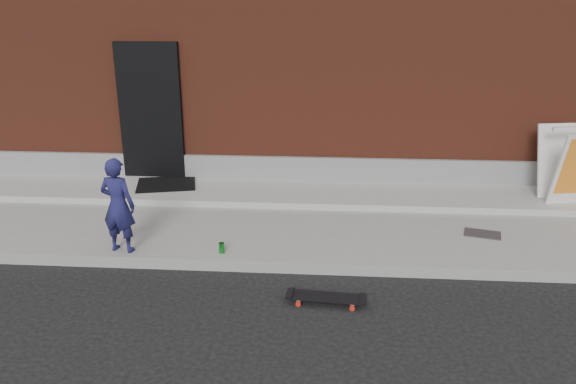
# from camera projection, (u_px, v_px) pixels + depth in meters

# --- Properties ---
(ground) EXTENTS (80.00, 80.00, 0.00)m
(ground) POSITION_uv_depth(u_px,v_px,m) (295.00, 274.00, 6.84)
(ground) COLOR black
(ground) RESTS_ON ground
(sidewalk) EXTENTS (20.00, 3.00, 0.15)m
(sidewalk) POSITION_uv_depth(u_px,v_px,m) (301.00, 222.00, 8.23)
(sidewalk) COLOR gray
(sidewalk) RESTS_ON ground
(apron) EXTENTS (20.00, 1.20, 0.10)m
(apron) POSITION_uv_depth(u_px,v_px,m) (304.00, 194.00, 9.04)
(apron) COLOR #969691
(apron) RESTS_ON sidewalk
(building) EXTENTS (20.00, 8.10, 5.00)m
(building) POSITION_uv_depth(u_px,v_px,m) (314.00, 30.00, 12.61)
(building) COLOR maroon
(building) RESTS_ON ground
(child) EXTENTS (0.49, 0.37, 1.22)m
(child) POSITION_uv_depth(u_px,v_px,m) (118.00, 205.00, 6.93)
(child) COLOR #1B1B4B
(child) RESTS_ON sidewalk
(skateboard) EXTENTS (0.86, 0.29, 0.10)m
(skateboard) POSITION_uv_depth(u_px,v_px,m) (326.00, 298.00, 6.15)
(skateboard) COLOR red
(skateboard) RESTS_ON ground
(pizza_sign) EXTENTS (0.82, 0.92, 1.15)m
(pizza_sign) POSITION_uv_depth(u_px,v_px,m) (570.00, 165.00, 8.40)
(pizza_sign) COLOR silver
(pizza_sign) RESTS_ON apron
(soda_can) EXTENTS (0.09, 0.09, 0.13)m
(soda_can) POSITION_uv_depth(u_px,v_px,m) (222.00, 248.00, 7.04)
(soda_can) COLOR #1B8927
(soda_can) RESTS_ON sidewalk
(doormat) EXTENTS (1.09, 0.96, 0.03)m
(doormat) POSITION_uv_depth(u_px,v_px,m) (166.00, 184.00, 9.30)
(doormat) COLOR black
(doormat) RESTS_ON apron
(utility_plate) EXTENTS (0.54, 0.42, 0.01)m
(utility_plate) POSITION_uv_depth(u_px,v_px,m) (482.00, 234.00, 7.61)
(utility_plate) COLOR #525357
(utility_plate) RESTS_ON sidewalk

